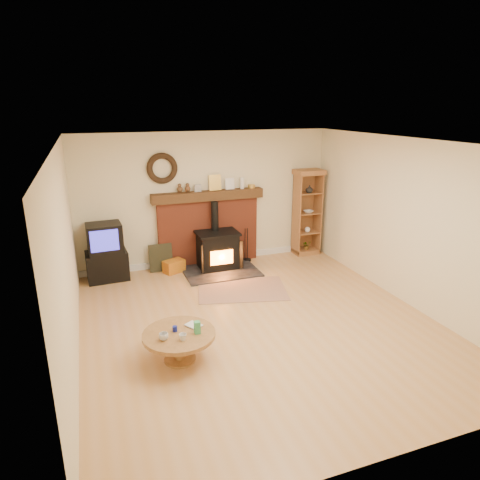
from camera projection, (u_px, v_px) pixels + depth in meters
name	position (u px, v px, depth m)	size (l,w,h in m)	color
ground	(259.00, 323.00, 6.30)	(5.50, 5.50, 0.00)	tan
room_shell	(257.00, 208.00, 5.86)	(5.02, 5.52, 2.61)	beige
chimney_breast	(209.00, 225.00, 8.45)	(2.20, 0.22, 1.78)	#9B3E27
wood_stove	(218.00, 251.00, 8.25)	(1.40, 1.00, 1.30)	black
area_rug	(242.00, 289.00, 7.42)	(1.50, 1.03, 0.01)	brown
tv_unit	(106.00, 253.00, 7.72)	(0.74, 0.54, 1.06)	black
curio_cabinet	(307.00, 212.00, 9.00)	(0.58, 0.42, 1.80)	brown
firelog_box	(174.00, 266.00, 8.17)	(0.38, 0.24, 0.24)	gold
leaning_painting	(161.00, 258.00, 8.19)	(0.45, 0.03, 0.54)	black
fire_tools	(247.00, 256.00, 8.76)	(0.16, 0.16, 0.70)	black
coffee_table	(179.00, 338.00, 5.28)	(0.91, 0.91, 0.55)	brown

